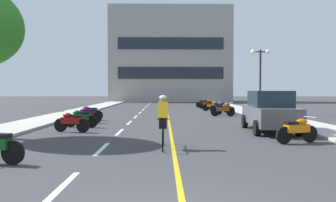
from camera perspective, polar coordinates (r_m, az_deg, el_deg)
name	(u,v)px	position (r m, az deg, el deg)	size (l,w,h in m)	color
ground_plane	(164,114)	(25.06, -0.66, -2.28)	(140.00, 140.00, 0.00)	#38383A
curb_left	(82,110)	(28.95, -15.09, -1.65)	(2.40, 72.00, 0.12)	#B7B2A8
curb_right	(245,110)	(28.97, 13.72, -1.64)	(2.40, 72.00, 0.12)	#B7B2A8
lane_dash_0	(61,187)	(6.57, -18.60, -14.48)	(0.14, 2.20, 0.01)	silver
lane_dash_1	(102,149)	(10.35, -11.74, -8.37)	(0.14, 2.20, 0.01)	silver
lane_dash_2	(120,132)	(14.25, -8.67, -5.51)	(0.14, 2.20, 0.01)	silver
lane_dash_3	(129,123)	(18.19, -6.94, -3.88)	(0.14, 2.20, 0.01)	silver
lane_dash_4	(136,117)	(22.16, -5.83, -2.83)	(0.14, 2.20, 0.01)	silver
lane_dash_5	(140,113)	(26.13, -5.06, -2.10)	(0.14, 2.20, 0.01)	silver
lane_dash_6	(143,110)	(30.11, -4.49, -1.56)	(0.14, 2.20, 0.01)	silver
lane_dash_7	(145,107)	(34.10, -4.06, -1.15)	(0.14, 2.20, 0.01)	silver
lane_dash_8	(147,106)	(38.09, -3.72, -0.83)	(0.14, 2.20, 0.01)	silver
lane_dash_9	(149,104)	(42.08, -3.44, -0.56)	(0.14, 2.20, 0.01)	silver
lane_dash_10	(150,103)	(46.07, -3.21, -0.34)	(0.14, 2.20, 0.01)	silver
lane_dash_11	(151,102)	(50.06, -3.02, -0.16)	(0.14, 2.20, 0.01)	silver
centre_line_yellow	(167,111)	(28.06, -0.17, -1.82)	(0.12, 66.00, 0.01)	gold
office_building	(170,56)	(52.82, 0.42, 8.13)	(19.33, 7.15, 15.07)	#9E998E
street_lamp_mid	(260,66)	(24.83, 16.23, 6.02)	(1.46, 0.36, 4.77)	black
parked_car_near	(270,111)	(14.89, 17.76, -1.73)	(2.17, 4.32, 1.82)	black
motorcycle_1	(297,130)	(12.00, 22.17, -4.78)	(1.65, 0.76, 0.92)	black
motorcycle_2	(71,121)	(14.63, -16.94, -3.53)	(1.67, 0.71, 0.92)	black
motorcycle_3	(81,118)	(16.34, -15.36, -2.95)	(1.70, 0.60, 0.92)	black
motorcycle_4	(87,115)	(18.33, -14.32, -2.41)	(1.67, 0.70, 0.92)	black
motorcycle_5	(89,113)	(20.10, -13.95, -2.03)	(1.70, 0.60, 0.92)	black
motorcycle_6	(223,110)	(22.80, 9.82, -1.53)	(1.70, 0.60, 0.92)	black
motorcycle_7	(225,108)	(24.37, 10.19, -1.31)	(1.64, 0.80, 0.92)	black
motorcycle_8	(220,107)	(26.51, 9.34, -1.05)	(1.70, 0.60, 0.92)	black
motorcycle_9	(212,106)	(28.36, 7.92, -0.84)	(1.69, 0.61, 0.92)	black
motorcycle_10	(213,105)	(30.00, 8.12, -0.69)	(1.70, 0.60, 0.92)	black
motorcycle_11	(207,104)	(32.04, 7.03, -0.52)	(1.69, 0.60, 0.92)	black
motorcycle_12	(204,103)	(34.04, 6.47, -0.37)	(1.70, 0.60, 0.92)	black
cyclist_rider	(163,120)	(10.13, -0.91, -3.50)	(0.42, 1.77, 1.71)	black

